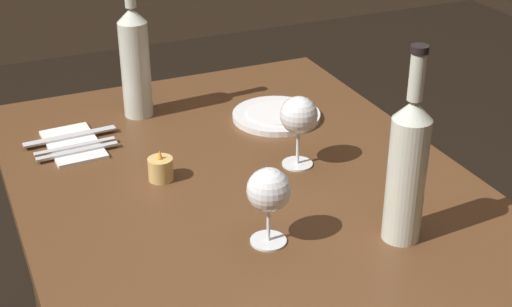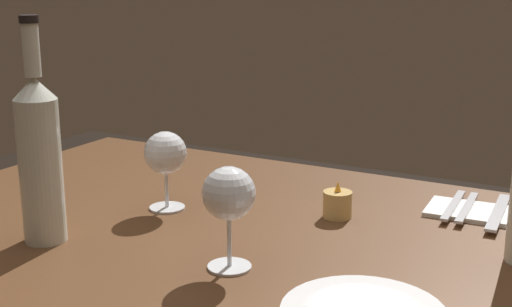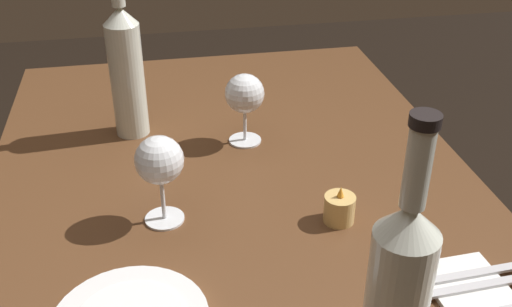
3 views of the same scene
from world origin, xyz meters
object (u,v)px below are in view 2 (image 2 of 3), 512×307
at_px(votive_candle, 337,205).
at_px(fork_inner, 467,207).
at_px(fork_outer, 453,205).
at_px(wine_glass_left, 165,155).
at_px(folded_napkin, 481,213).
at_px(wine_glass_right, 229,196).
at_px(wine_bottle, 40,155).
at_px(table_knife, 498,212).

relative_size(votive_candle, fork_inner, 0.37).
distance_m(votive_candle, fork_outer, 0.22).
distance_m(wine_glass_left, votive_candle, 0.32).
bearing_deg(wine_glass_left, votive_candle, 19.97).
height_order(folded_napkin, fork_outer, fork_outer).
xyz_separation_m(wine_glass_right, fork_outer, (0.23, 0.42, -0.10)).
height_order(wine_bottle, fork_outer, wine_bottle).
bearing_deg(wine_glass_right, votive_candle, 78.87).
xyz_separation_m(folded_napkin, table_knife, (0.03, 0.00, 0.01)).
xyz_separation_m(votive_candle, folded_napkin, (0.22, 0.14, -0.02)).
height_order(wine_glass_right, fork_inner, wine_glass_right).
height_order(votive_candle, folded_napkin, votive_candle).
xyz_separation_m(fork_inner, fork_outer, (-0.02, 0.00, 0.00)).
bearing_deg(folded_napkin, wine_bottle, -142.17).
bearing_deg(fork_outer, folded_napkin, 0.00).
distance_m(wine_glass_left, wine_glass_right, 0.30).
xyz_separation_m(wine_bottle, votive_candle, (0.38, 0.33, -0.12)).
bearing_deg(table_knife, wine_bottle, -143.51).
distance_m(wine_glass_right, table_knife, 0.53).
distance_m(wine_glass_left, table_knife, 0.61).
height_order(wine_glass_left, folded_napkin, wine_glass_left).
bearing_deg(wine_bottle, table_knife, 36.49).
distance_m(wine_glass_right, fork_outer, 0.49).
bearing_deg(wine_glass_right, folded_napkin, 56.27).
bearing_deg(wine_bottle, folded_napkin, 37.83).
xyz_separation_m(fork_outer, table_knife, (0.08, 0.00, 0.00)).
relative_size(votive_candle, table_knife, 0.32).
xyz_separation_m(wine_bottle, fork_outer, (0.55, 0.47, -0.13)).
distance_m(votive_candle, folded_napkin, 0.26).
relative_size(wine_bottle, table_knife, 1.73).
height_order(wine_glass_right, wine_bottle, wine_bottle).
bearing_deg(wine_bottle, wine_glass_right, 8.35).
bearing_deg(wine_glass_left, fork_outer, 27.30).
height_order(wine_bottle, folded_napkin, wine_bottle).
relative_size(fork_inner, table_knife, 0.86).
distance_m(wine_bottle, fork_outer, 0.74).
relative_size(wine_glass_right, folded_napkin, 0.80).
xyz_separation_m(folded_napkin, fork_inner, (-0.03, 0.00, 0.01)).
xyz_separation_m(votive_candle, fork_outer, (0.17, 0.14, -0.01)).
xyz_separation_m(wine_bottle, table_knife, (0.63, 0.47, -0.13)).
bearing_deg(wine_glass_right, fork_inner, 58.69).
bearing_deg(table_knife, folded_napkin, 180.00).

